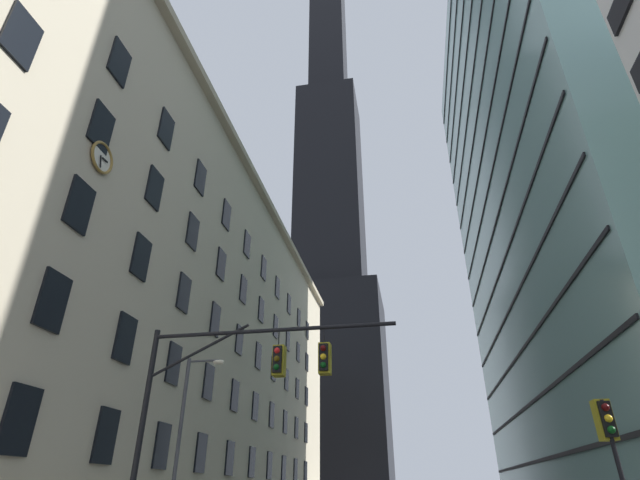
% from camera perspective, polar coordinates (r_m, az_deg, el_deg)
% --- Properties ---
extents(station_building, '(17.26, 63.25, 28.48)m').
position_cam_1_polar(station_building, '(44.65, -18.62, -10.48)').
color(station_building, '#BCAF93').
rests_on(station_building, ground).
extents(dark_skyscraper, '(24.18, 24.18, 207.84)m').
position_cam_1_polar(dark_skyscraper, '(125.06, 1.26, 1.16)').
color(dark_skyscraper, black).
rests_on(dark_skyscraper, ground).
extents(glass_office_midrise, '(16.11, 44.43, 59.12)m').
position_cam_1_polar(glass_office_midrise, '(52.84, 27.78, 7.31)').
color(glass_office_midrise, gray).
rests_on(glass_office_midrise, ground).
extents(traffic_signal_mast, '(8.90, 0.63, 7.06)m').
position_cam_1_polar(traffic_signal_mast, '(17.06, -9.22, -16.48)').
color(traffic_signal_mast, black).
rests_on(traffic_signal_mast, sidewalk_left).
extents(traffic_light_near_right, '(0.40, 0.63, 3.95)m').
position_cam_1_polar(traffic_light_near_right, '(15.59, 31.21, -18.84)').
color(traffic_light_near_right, black).
rests_on(traffic_light_near_right, sidewalk_right).
extents(street_lamppost, '(1.89, 0.32, 7.43)m').
position_cam_1_polar(street_lamppost, '(23.87, -15.73, -20.57)').
color(street_lamppost, '#47474C').
rests_on(street_lamppost, sidewalk_left).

